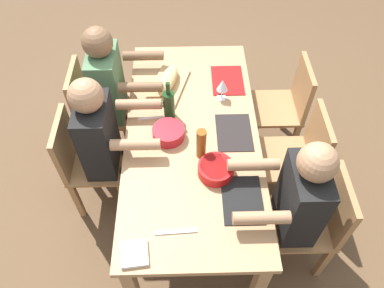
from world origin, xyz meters
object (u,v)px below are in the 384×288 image
at_px(chair_far_center, 85,159).
at_px(diner_far_center, 105,139).
at_px(chair_near_left, 315,219).
at_px(wine_glass, 222,86).
at_px(bread_loaf, 168,80).
at_px(chair_near_right, 286,104).
at_px(diner_near_left, 293,203).
at_px(chair_near_center, 298,155).
at_px(diner_far_right, 113,87).
at_px(napkin_stack, 134,254).
at_px(beer_bottle, 201,144).
at_px(serving_bowl_greens, 216,169).
at_px(cutting_board, 168,86).
at_px(wine_bottle, 169,104).
at_px(serving_bowl_pasta, 168,132).
at_px(chair_far_right, 95,107).
at_px(dining_table, 192,142).

xyz_separation_m(chair_far_center, diner_far_center, (-0.00, -0.18, 0.21)).
bearing_deg(chair_near_left, wine_glass, 33.12).
height_order(bread_loaf, wine_glass, wine_glass).
xyz_separation_m(chair_near_right, diner_near_left, (-1.01, 0.18, 0.21)).
bearing_deg(diner_far_center, chair_near_center, -90.00).
xyz_separation_m(diner_far_right, napkin_stack, (-1.32, -0.26, 0.05)).
xyz_separation_m(beer_bottle, napkin_stack, (-0.64, 0.37, -0.10)).
bearing_deg(beer_bottle, diner_near_left, -122.26).
bearing_deg(bread_loaf, chair_near_center, -115.97).
bearing_deg(bread_loaf, chair_far_center, 126.93).
relative_size(chair_near_left, diner_near_left, 0.71).
height_order(serving_bowl_greens, napkin_stack, serving_bowl_greens).
bearing_deg(chair_near_center, cutting_board, 64.03).
relative_size(cutting_board, wine_bottle, 1.38).
bearing_deg(chair_near_left, diner_near_left, 90.00).
distance_m(bread_loaf, wine_glass, 0.40).
height_order(diner_near_left, serving_bowl_pasta, diner_near_left).
distance_m(diner_near_left, cutting_board, 1.20).
xyz_separation_m(chair_near_right, chair_near_center, (-0.51, 0.00, 0.00)).
xyz_separation_m(chair_far_right, diner_far_right, (0.00, -0.18, 0.21)).
relative_size(cutting_board, bread_loaf, 1.25).
xyz_separation_m(chair_far_center, wine_glass, (0.32, -0.97, 0.37)).
distance_m(chair_near_left, serving_bowl_pasta, 1.07).
bearing_deg(bread_loaf, serving_bowl_greens, -158.88).
xyz_separation_m(serving_bowl_greens, beer_bottle, (0.14, 0.08, 0.07)).
bearing_deg(diner_far_center, wine_glass, -67.73).
distance_m(diner_far_center, beer_bottle, 0.67).
bearing_deg(napkin_stack, cutting_board, -6.99).
bearing_deg(chair_near_center, chair_far_right, 71.53).
distance_m(cutting_board, bread_loaf, 0.06).
relative_size(bread_loaf, wine_glass, 1.93).
height_order(chair_far_right, serving_bowl_pasta, chair_far_right).
distance_m(diner_far_right, cutting_board, 0.42).
distance_m(chair_far_center, serving_bowl_greens, 0.99).
height_order(chair_near_right, diner_far_center, diner_far_center).
height_order(chair_near_left, napkin_stack, chair_near_left).
height_order(serving_bowl_pasta, wine_bottle, wine_bottle).
bearing_deg(diner_near_left, chair_far_center, 69.19).
distance_m(serving_bowl_greens, wine_bottle, 0.56).
relative_size(diner_far_right, wine_bottle, 4.14).
bearing_deg(napkin_stack, diner_near_left, -70.78).
relative_size(serving_bowl_pasta, wine_bottle, 0.71).
distance_m(dining_table, chair_near_left, 0.93).
relative_size(diner_near_left, beer_bottle, 5.45).
distance_m(chair_near_right, chair_near_center, 0.51).
bearing_deg(wine_bottle, chair_far_right, 60.89).
bearing_deg(dining_table, napkin_stack, 158.79).
bearing_deg(serving_bowl_pasta, diner_far_center, 86.74).
bearing_deg(diner_far_center, chair_near_right, -69.19).
distance_m(chair_near_center, wine_glass, 0.73).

